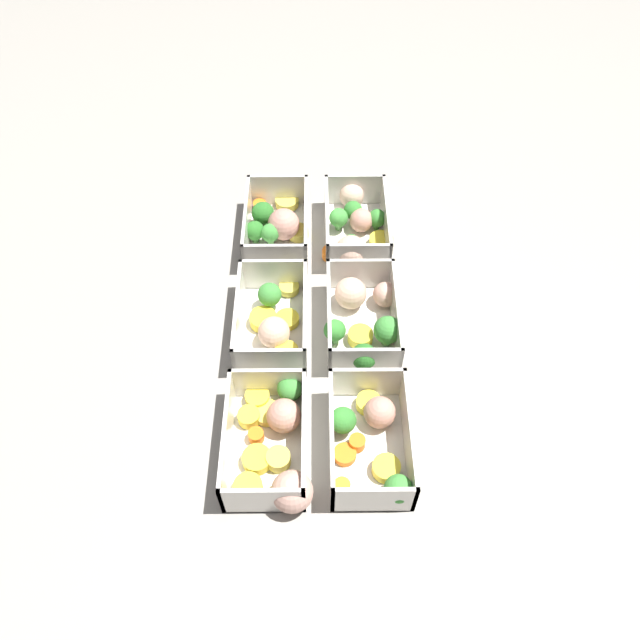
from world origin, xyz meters
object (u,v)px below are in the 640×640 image
at_px(container_near_right, 358,228).
at_px(container_far_center, 276,320).
at_px(container_near_center, 367,318).
at_px(container_far_right, 279,224).
at_px(container_near_left, 374,439).
at_px(container_far_left, 278,444).

height_order(container_near_right, container_far_center, same).
xyz_separation_m(container_near_center, container_far_right, (0.19, 0.13, -0.00)).
bearing_deg(container_near_center, container_far_right, 34.17).
distance_m(container_near_center, container_near_right, 0.19).
bearing_deg(container_near_right, container_far_center, 146.18).
height_order(container_far_center, container_far_right, same).
xyz_separation_m(container_near_left, container_near_center, (0.19, -0.00, 0.00)).
distance_m(container_near_center, container_far_center, 0.13).
height_order(container_near_center, container_far_left, same).
bearing_deg(container_near_right, container_far_right, 85.99).
distance_m(container_far_center, container_far_right, 0.19).
bearing_deg(container_far_left, container_far_right, 1.69).
bearing_deg(container_near_left, container_far_center, 34.49).
relative_size(container_near_right, container_far_left, 1.09).
xyz_separation_m(container_far_left, container_far_center, (0.19, 0.01, -0.00)).
bearing_deg(container_near_left, container_far_right, 18.93).
relative_size(container_near_center, container_near_right, 0.85).
relative_size(container_near_left, container_near_right, 0.82).
xyz_separation_m(container_near_left, container_far_center, (0.19, 0.13, -0.00)).
xyz_separation_m(container_near_right, container_far_right, (0.01, 0.13, 0.00)).
xyz_separation_m(container_near_center, container_far_center, (-0.00, 0.13, -0.00)).
bearing_deg(container_near_center, container_near_left, 179.75).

